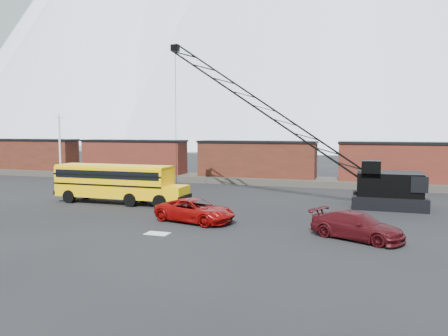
# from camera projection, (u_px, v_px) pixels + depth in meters

# --- Properties ---
(ground) EXTENTS (160.00, 160.00, 0.00)m
(ground) POSITION_uv_depth(u_px,v_px,m) (178.00, 220.00, 29.68)
(ground) COLOR black
(ground) RESTS_ON ground
(gravel_berm) EXTENTS (120.00, 5.00, 0.70)m
(gravel_berm) POSITION_uv_depth(u_px,v_px,m) (256.00, 180.00, 50.46)
(gravel_berm) COLOR #4D473F
(gravel_berm) RESTS_ON ground
(boxcar_west_far) EXTENTS (13.70, 3.10, 4.17)m
(boxcar_west_far) POSITION_uv_depth(u_px,v_px,m) (31.00, 154.00, 60.26)
(boxcar_west_far) COLOR #562118
(boxcar_west_far) RESTS_ON gravel_berm
(boxcar_west_near) EXTENTS (13.70, 3.10, 4.17)m
(boxcar_west_near) POSITION_uv_depth(u_px,v_px,m) (134.00, 156.00, 55.25)
(boxcar_west_near) COLOR #4D1D16
(boxcar_west_near) RESTS_ON gravel_berm
(boxcar_mid) EXTENTS (13.70, 3.10, 4.17)m
(boxcar_mid) POSITION_uv_depth(u_px,v_px,m) (256.00, 159.00, 50.25)
(boxcar_mid) COLOR #562118
(boxcar_mid) RESTS_ON gravel_berm
(boxcar_east_near) EXTENTS (13.70, 3.10, 4.17)m
(boxcar_east_near) POSITION_uv_depth(u_px,v_px,m) (406.00, 162.00, 45.25)
(boxcar_east_near) COLOR #4D1D16
(boxcar_east_near) RESTS_ON gravel_berm
(utility_pole) EXTENTS (1.40, 0.24, 8.00)m
(utility_pole) POSITION_uv_depth(u_px,v_px,m) (60.00, 146.00, 53.85)
(utility_pole) COLOR silver
(utility_pole) RESTS_ON ground
(snow_patch) EXTENTS (1.40, 0.90, 0.02)m
(snow_patch) POSITION_uv_depth(u_px,v_px,m) (157.00, 233.00, 25.74)
(snow_patch) COLOR silver
(snow_patch) RESTS_ON ground
(school_bus) EXTENTS (11.65, 2.65, 3.19)m
(school_bus) POSITION_uv_depth(u_px,v_px,m) (118.00, 182.00, 36.30)
(school_bus) COLOR #FCBA05
(school_bus) RESTS_ON ground
(red_pickup) EXTENTS (5.98, 3.83, 1.53)m
(red_pickup) POSITION_uv_depth(u_px,v_px,m) (195.00, 210.00, 28.99)
(red_pickup) COLOR #8B0706
(red_pickup) RESTS_ON ground
(maroon_suv) EXTENTS (5.67, 4.15, 1.53)m
(maroon_suv) POSITION_uv_depth(u_px,v_px,m) (357.00, 226.00, 24.39)
(maroon_suv) COLOR #410B10
(maroon_suv) RESTS_ON ground
(crawler_crane) EXTENTS (21.25, 4.20, 13.78)m
(crawler_crane) POSITION_uv_depth(u_px,v_px,m) (277.00, 116.00, 36.49)
(crawler_crane) COLOR black
(crawler_crane) RESTS_ON ground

